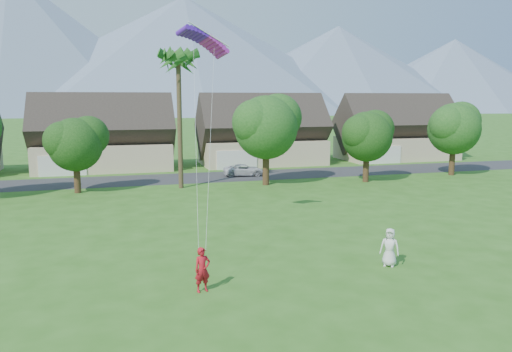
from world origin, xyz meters
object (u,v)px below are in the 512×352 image
object	(u,v)px
parked_car	(244,170)
parafoil_kite	(204,39)
kite_flyer	(202,270)
watcher	(390,247)

from	to	relation	value
parked_car	parafoil_kite	distance (m)	25.78
parked_car	parafoil_kite	xyz separation A→B (m)	(-7.91, -21.98, 10.90)
kite_flyer	watcher	world-z (taller)	kite_flyer
kite_flyer	parafoil_kite	xyz separation A→B (m)	(1.73, 8.79, 10.55)
kite_flyer	parafoil_kite	bearing A→B (deg)	65.49
kite_flyer	parafoil_kite	distance (m)	13.84
parafoil_kite	parked_car	bearing A→B (deg)	49.02
watcher	parafoil_kite	size ratio (longest dim) A/B	0.58
parafoil_kite	watcher	bearing A→B (deg)	-67.46
kite_flyer	watcher	xyz separation A→B (m)	(9.38, 0.79, -0.02)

